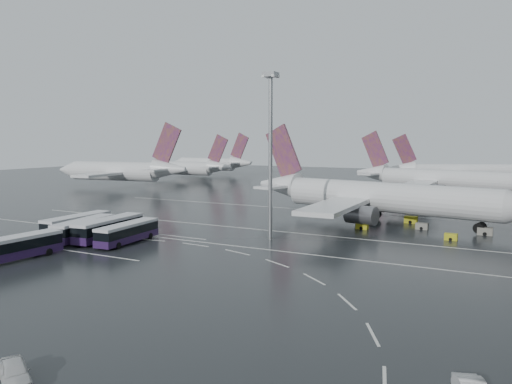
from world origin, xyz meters
The scene contains 24 objects.
ground centered at (0.00, 0.00, 0.00)m, with size 420.00×420.00×0.00m, color black.
lane_marking_near centered at (0.00, -2.00, 0.01)m, with size 120.00×0.25×0.01m, color silver.
lane_marking_mid centered at (0.00, 12.00, 0.01)m, with size 120.00×0.25×0.01m, color silver.
lane_marking_far centered at (0.00, 40.00, 0.01)m, with size 120.00×0.25×0.01m, color silver.
bus_bay_line_south centered at (-24.00, -16.00, 0.01)m, with size 28.00×0.25×0.01m, color silver.
bus_bay_line_north centered at (-24.00, 0.00, 0.01)m, with size 28.00×0.25×0.01m, color silver.
airliner_main centered at (9.39, 29.58, 4.87)m, with size 57.20×49.43×19.45m.
airliner_gate_b centered at (14.56, 82.04, 4.69)m, with size 53.65×47.47×18.74m.
airliner_gate_c centered at (14.78, 125.38, 4.54)m, with size 48.72×44.49×18.16m.
jet_remote_west centered at (-82.12, 58.99, 5.56)m, with size 49.57×40.02×21.56m.
jet_remote_mid centered at (-82.76, 95.99, 4.68)m, with size 41.56×33.46×18.14m.
jet_remote_far centered at (-89.58, 124.97, 4.93)m, with size 43.82×35.28×19.11m.
bus_row_near_a centered at (-31.62, -6.63, 1.81)m, with size 3.75×13.53×3.29m.
bus_row_near_b centered at (-27.66, -8.81, 1.77)m, with size 5.19×13.40×3.22m.
bus_row_near_c centered at (-23.84, -7.22, 1.90)m, with size 4.35×14.23×3.45m.
bus_row_near_d centered at (-19.30, -7.89, 1.71)m, with size 3.94×12.83×3.11m.
bus_row_far_b centered at (-24.80, -23.53, 1.77)m, with size 3.62×13.20×3.22m.
van_curve_b centered at (5.24, -45.79, 0.75)m, with size 1.78×4.43×1.51m, color silver.
floodlight_mast centered at (-0.82, 4.77, 16.63)m, with size 2.03×2.03×26.45m.
gse_cart_belly_a centered at (24.94, 17.91, 0.53)m, with size 1.96×1.16×1.07m, color #A9A716.
gse_cart_belly_b centered at (19.16, 25.80, 0.58)m, with size 2.12×1.25×1.15m, color slate.
gse_cart_belly_c centered at (9.56, 21.15, 0.58)m, with size 2.14×1.26×1.17m, color #A9A716.
gse_cart_belly_d centered at (29.51, 25.22, 0.65)m, with size 2.40×1.42×1.31m, color slate.
gse_cart_belly_e centered at (16.09, 31.92, 0.65)m, with size 2.38×1.41×1.30m, color #A9A716.
Camera 1 is at (33.94, -66.10, 16.01)m, focal length 35.00 mm.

